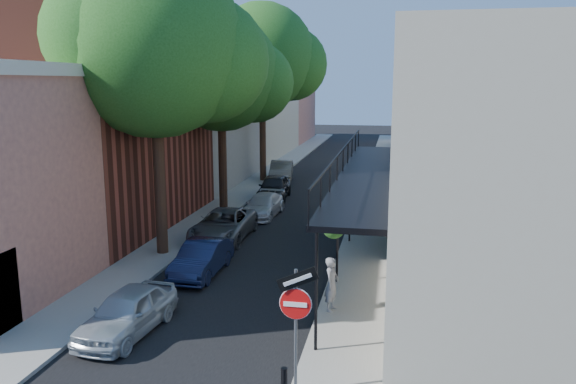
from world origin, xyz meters
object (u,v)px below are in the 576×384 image
at_px(parked_car_f, 281,171).
at_px(pedestrian, 332,284).
at_px(parked_car_c, 223,225).
at_px(oak_mid, 229,75).
at_px(sign_post, 296,309).
at_px(parked_car_a, 127,312).
at_px(oak_far, 270,58).
at_px(oak_near, 168,50).
at_px(parked_car_e, 274,187).
at_px(parked_car_b, 202,258).
at_px(parked_car_d, 263,206).

bearing_deg(parked_car_f, pedestrian, -82.65).
xyz_separation_m(parked_car_c, parked_car_f, (-0.49, 14.84, 0.05)).
xyz_separation_m(oak_mid, pedestrian, (6.82, -12.66, -6.13)).
relative_size(sign_post, parked_car_f, 0.71).
xyz_separation_m(oak_mid, parked_car_a, (1.56, -15.03, -6.44)).
height_order(oak_far, parked_car_f, oak_far).
bearing_deg(oak_near, parked_car_e, 81.97).
bearing_deg(parked_car_b, parked_car_f, 94.10).
height_order(oak_near, pedestrian, oak_near).
bearing_deg(oak_far, sign_post, -76.09).
bearing_deg(pedestrian, parked_car_f, 29.22).
bearing_deg(sign_post, parked_car_b, 123.09).
xyz_separation_m(oak_near, oak_far, (0.01, 17.01, 0.38)).
relative_size(oak_far, parked_car_c, 2.57).
bearing_deg(parked_car_f, parked_car_e, -90.37).
xyz_separation_m(parked_car_d, parked_car_f, (-1.16, 10.30, 0.13)).
bearing_deg(oak_near, parked_car_c, 61.67).
bearing_deg(parked_car_f, parked_car_a, -96.25).
bearing_deg(oak_far, parked_car_a, -86.45).
height_order(parked_car_d, parked_car_f, parked_car_f).
bearing_deg(oak_mid, pedestrian, -61.69).
height_order(oak_mid, parked_car_b, oak_mid).
distance_m(oak_near, parked_car_a, 10.24).
bearing_deg(oak_far, parked_car_e, -75.09).
height_order(parked_car_b, pedestrian, pedestrian).
xyz_separation_m(sign_post, oak_far, (-6.51, 26.30, 6.22)).
bearing_deg(pedestrian, parked_car_d, 36.59).
bearing_deg(parked_car_f, oak_far, -176.25).
height_order(oak_far, parked_car_a, oak_far).
bearing_deg(parked_car_c, parked_car_f, 91.35).
bearing_deg(parked_car_d, parked_car_c, -95.60).
xyz_separation_m(sign_post, parked_car_a, (-5.02, 2.23, -1.42)).
xyz_separation_m(oak_far, pedestrian, (6.75, -21.70, -7.34)).
distance_m(oak_far, parked_car_d, 12.88).
relative_size(parked_car_e, parked_car_f, 0.98).
xyz_separation_m(oak_far, parked_car_d, (1.92, -10.14, -7.70)).
xyz_separation_m(oak_near, parked_car_a, (1.51, -7.06, -7.26)).
bearing_deg(parked_car_c, parked_car_a, -89.00).
relative_size(parked_car_a, pedestrian, 2.26).
height_order(parked_car_a, parked_car_f, parked_car_f).
relative_size(parked_car_a, parked_car_e, 0.88).
height_order(sign_post, parked_car_e, sign_post).
relative_size(oak_near, parked_car_c, 2.47).
height_order(sign_post, parked_car_f, sign_post).
xyz_separation_m(oak_near, parked_car_b, (1.87, -2.14, -7.28)).
bearing_deg(parked_car_a, parked_car_f, 96.85).
height_order(oak_mid, parked_car_e, oak_mid).
xyz_separation_m(oak_mid, parked_car_d, (1.98, -1.10, -6.50)).
xyz_separation_m(parked_car_a, pedestrian, (5.26, 2.37, 0.30)).
bearing_deg(parked_car_c, oak_near, -118.85).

